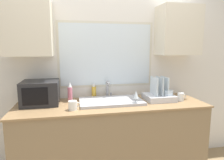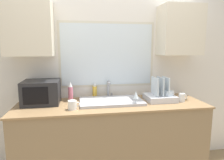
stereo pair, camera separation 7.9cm
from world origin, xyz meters
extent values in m
cube|color=#8C7251|center=(0.00, 0.34, 0.45)|extent=(2.16, 0.68, 0.90)
cube|color=#99754C|center=(0.00, 0.34, 0.91)|extent=(2.19, 0.71, 0.02)
cube|color=silver|center=(0.00, 0.71, 1.30)|extent=(6.00, 0.06, 2.60)
cube|color=beige|center=(0.00, 0.68, 1.48)|extent=(1.24, 0.01, 0.84)
cube|color=silver|center=(0.00, 0.67, 1.48)|extent=(1.18, 0.01, 0.78)
cube|color=beige|center=(-0.91, 0.52, 1.78)|extent=(0.52, 0.32, 0.62)
cube|color=beige|center=(0.91, 0.52, 1.78)|extent=(0.52, 0.32, 0.62)
cube|color=#B2B2B7|center=(0.00, 0.37, 0.94)|extent=(0.74, 0.44, 0.03)
cylinder|color=#99999E|center=(0.00, 0.62, 1.03)|extent=(0.03, 0.03, 0.22)
cylinder|color=#99999E|center=(0.00, 0.55, 1.13)|extent=(0.03, 0.13, 0.03)
cylinder|color=#99999E|center=(0.05, 0.62, 0.95)|extent=(0.02, 0.02, 0.06)
cube|color=#232326|center=(-0.80, 0.46, 1.06)|extent=(0.40, 0.36, 0.27)
cube|color=black|center=(-0.83, 0.28, 1.06)|extent=(0.26, 0.01, 0.19)
cube|color=silver|center=(0.60, 0.35, 0.96)|extent=(0.34, 0.32, 0.07)
cube|color=silver|center=(0.53, 0.35, 1.10)|extent=(0.01, 0.22, 0.22)
cube|color=silver|center=(0.60, 0.35, 1.10)|extent=(0.01, 0.22, 0.22)
cube|color=silver|center=(0.67, 0.35, 1.10)|extent=(0.01, 0.22, 0.22)
cylinder|color=silver|center=(0.70, 0.31, 1.02)|extent=(0.12, 0.12, 0.06)
cylinder|color=#D8728C|center=(-0.47, 0.50, 1.01)|extent=(0.06, 0.06, 0.18)
cone|color=silver|center=(-0.47, 0.50, 1.13)|extent=(0.05, 0.05, 0.06)
cylinder|color=gold|center=(-0.17, 0.63, 1.00)|extent=(0.06, 0.06, 0.15)
cylinder|color=white|center=(-0.17, 0.63, 1.09)|extent=(0.03, 0.03, 0.03)
cylinder|color=white|center=(-0.45, 0.17, 0.97)|extent=(0.09, 0.09, 0.10)
torus|color=white|center=(-0.39, 0.17, 0.98)|extent=(0.05, 0.01, 0.05)
cylinder|color=silver|center=(0.25, 0.19, 0.93)|extent=(0.06, 0.06, 0.00)
cylinder|color=silver|center=(0.25, 0.19, 0.97)|extent=(0.01, 0.01, 0.08)
cone|color=silver|center=(0.25, 0.19, 1.05)|extent=(0.06, 0.06, 0.08)
cylinder|color=white|center=(0.84, 0.26, 0.98)|extent=(0.08, 0.08, 0.10)
torus|color=white|center=(0.89, 0.26, 0.98)|extent=(0.05, 0.01, 0.05)
camera|label=1|loc=(-0.45, -1.88, 1.57)|focal=32.00mm
camera|label=2|loc=(-0.37, -1.90, 1.57)|focal=32.00mm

